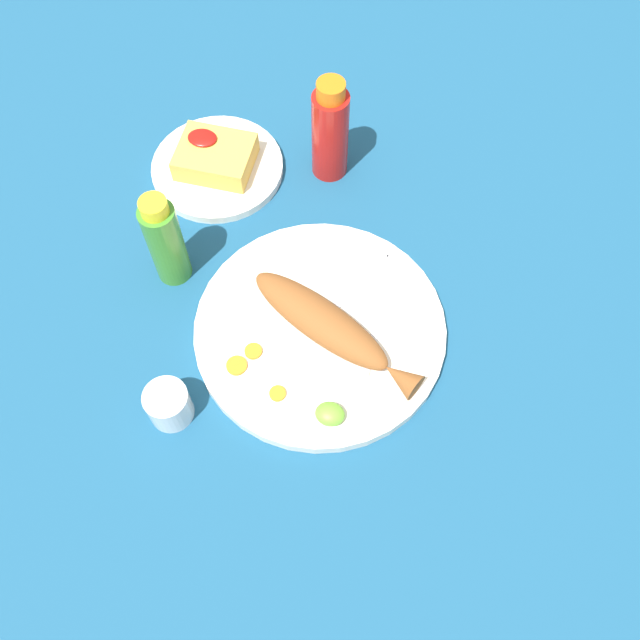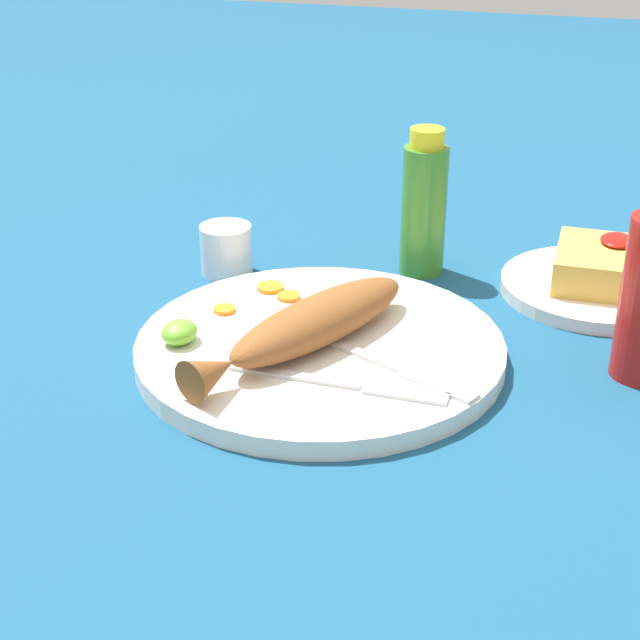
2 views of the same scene
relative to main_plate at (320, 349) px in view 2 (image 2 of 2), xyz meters
name	(u,v)px [view 2 (image 2 of 2)]	position (x,y,z in m)	size (l,w,h in m)	color
ground_plane	(320,357)	(0.00, 0.00, -0.01)	(4.00, 4.00, 0.00)	navy
main_plate	(320,349)	(0.00, 0.00, 0.00)	(0.33, 0.33, 0.02)	white
fried_fish	(309,325)	(-0.01, 0.01, 0.03)	(0.26, 0.15, 0.04)	brown
fork_near	(396,368)	(-0.03, -0.08, 0.01)	(0.09, 0.17, 0.00)	silver
fork_far	(353,385)	(-0.07, -0.05, 0.01)	(0.02, 0.19, 0.00)	silver
carrot_slice_near	(289,297)	(0.08, 0.06, 0.01)	(0.02, 0.02, 0.00)	orange
carrot_slice_mid	(270,287)	(0.09, 0.08, 0.01)	(0.03, 0.03, 0.00)	orange
carrot_slice_far	(224,310)	(0.03, 0.10, 0.01)	(0.02, 0.02, 0.00)	orange
lime_wedge_main	(179,332)	(-0.04, 0.12, 0.02)	(0.04, 0.03, 0.02)	#6BB233
hot_sauce_bottle_green	(424,206)	(0.22, -0.05, 0.07)	(0.05, 0.05, 0.16)	#3D8428
salt_cup	(226,252)	(0.16, 0.15, 0.01)	(0.06, 0.06, 0.05)	silver
side_plate_fries	(597,288)	(0.22, -0.23, 0.00)	(0.20, 0.20, 0.01)	white
fries_pile	(601,265)	(0.22, -0.23, 0.02)	(0.11, 0.09, 0.04)	gold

